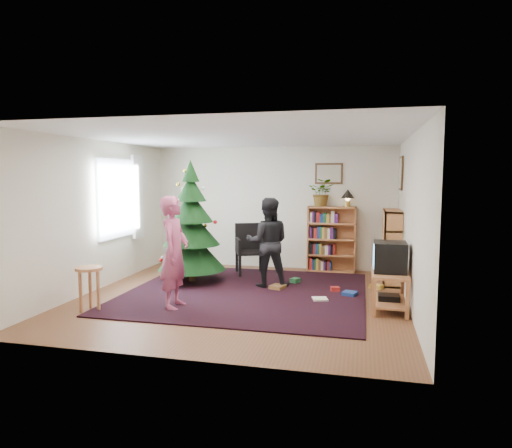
% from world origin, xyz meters
% --- Properties ---
extents(floor, '(5.00, 5.00, 0.00)m').
position_xyz_m(floor, '(0.00, 0.00, 0.00)').
color(floor, brown).
rests_on(floor, ground).
extents(ceiling, '(5.00, 5.00, 0.00)m').
position_xyz_m(ceiling, '(0.00, 0.00, 2.50)').
color(ceiling, white).
rests_on(ceiling, wall_back).
extents(wall_back, '(5.00, 0.02, 2.50)m').
position_xyz_m(wall_back, '(0.00, 2.50, 1.25)').
color(wall_back, silver).
rests_on(wall_back, floor).
extents(wall_front, '(5.00, 0.02, 2.50)m').
position_xyz_m(wall_front, '(0.00, -2.50, 1.25)').
color(wall_front, silver).
rests_on(wall_front, floor).
extents(wall_left, '(0.02, 5.00, 2.50)m').
position_xyz_m(wall_left, '(-2.50, 0.00, 1.25)').
color(wall_left, silver).
rests_on(wall_left, floor).
extents(wall_right, '(0.02, 5.00, 2.50)m').
position_xyz_m(wall_right, '(2.50, 0.00, 1.25)').
color(wall_right, silver).
rests_on(wall_right, floor).
extents(rug, '(3.80, 3.60, 0.02)m').
position_xyz_m(rug, '(0.00, 0.30, 0.01)').
color(rug, black).
rests_on(rug, floor).
extents(window_pane, '(0.04, 1.20, 1.40)m').
position_xyz_m(window_pane, '(-2.47, 0.60, 1.50)').
color(window_pane, silver).
rests_on(window_pane, wall_left).
extents(curtain, '(0.06, 0.35, 1.60)m').
position_xyz_m(curtain, '(-2.43, 1.30, 1.50)').
color(curtain, white).
rests_on(curtain, wall_left).
extents(picture_back, '(0.55, 0.03, 0.42)m').
position_xyz_m(picture_back, '(1.15, 2.48, 1.95)').
color(picture_back, '#4C3319').
rests_on(picture_back, wall_back).
extents(picture_right, '(0.03, 0.50, 0.60)m').
position_xyz_m(picture_right, '(2.48, 1.75, 1.95)').
color(picture_right, '#4C3319').
rests_on(picture_right, wall_right).
extents(christmas_tree, '(1.21, 1.21, 2.19)m').
position_xyz_m(christmas_tree, '(-1.14, 0.81, 0.91)').
color(christmas_tree, '#3F2816').
rests_on(christmas_tree, rug).
extents(bookshelf_back, '(0.95, 0.30, 1.30)m').
position_xyz_m(bookshelf_back, '(1.23, 2.34, 0.66)').
color(bookshelf_back, '#B87941').
rests_on(bookshelf_back, floor).
extents(bookshelf_right, '(0.30, 0.95, 1.30)m').
position_xyz_m(bookshelf_right, '(2.34, 1.63, 0.66)').
color(bookshelf_right, '#B87941').
rests_on(bookshelf_right, floor).
extents(tv_stand, '(0.49, 0.88, 0.55)m').
position_xyz_m(tv_stand, '(2.22, -0.14, 0.32)').
color(tv_stand, '#B87941').
rests_on(tv_stand, floor).
extents(crt_tv, '(0.45, 0.49, 0.42)m').
position_xyz_m(crt_tv, '(2.22, -0.14, 0.76)').
color(crt_tv, black).
rests_on(crt_tv, tv_stand).
extents(armchair, '(0.70, 0.72, 0.98)m').
position_xyz_m(armchair, '(-0.27, 1.77, 0.53)').
color(armchair, black).
rests_on(armchair, rug).
extents(stool, '(0.38, 0.38, 0.63)m').
position_xyz_m(stool, '(-1.91, -1.16, 0.48)').
color(stool, '#B87941').
rests_on(stool, floor).
extents(person_standing, '(0.41, 0.61, 1.62)m').
position_xyz_m(person_standing, '(-0.79, -0.76, 0.81)').
color(person_standing, '#A84368').
rests_on(person_standing, rug).
extents(person_by_chair, '(0.85, 0.72, 1.54)m').
position_xyz_m(person_by_chair, '(0.26, 0.79, 0.77)').
color(person_by_chair, black).
rests_on(person_by_chair, rug).
extents(potted_plant, '(0.55, 0.50, 0.55)m').
position_xyz_m(potted_plant, '(1.03, 2.34, 1.57)').
color(potted_plant, gray).
rests_on(potted_plant, bookshelf_back).
extents(table_lamp, '(0.26, 0.26, 0.34)m').
position_xyz_m(table_lamp, '(1.53, 2.34, 1.53)').
color(table_lamp, '#A57F33').
rests_on(table_lamp, bookshelf_back).
extents(floor_clutter, '(1.82, 1.23, 0.08)m').
position_xyz_m(floor_clutter, '(1.25, 0.67, 0.04)').
color(floor_clutter, '#A51E19').
rests_on(floor_clutter, rug).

